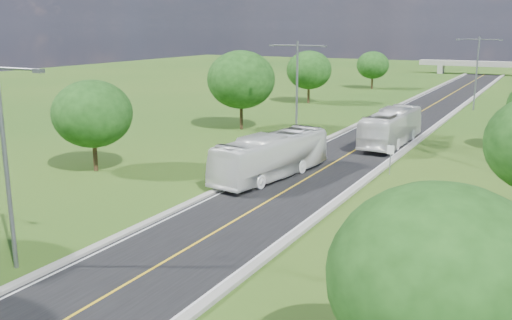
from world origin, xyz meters
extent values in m
plane|color=#245116|center=(0.00, 60.00, 0.00)|extent=(260.00, 260.00, 0.00)
cube|color=black|center=(0.00, 66.00, 0.03)|extent=(8.00, 150.00, 0.06)
cube|color=gray|center=(-4.25, 66.00, 0.11)|extent=(0.50, 150.00, 0.22)
cube|color=gray|center=(4.25, 66.00, 0.11)|extent=(0.50, 150.00, 0.22)
cylinder|color=slate|center=(5.20, 38.00, 1.20)|extent=(0.08, 0.08, 2.40)
cube|color=white|center=(5.20, 37.97, 2.00)|extent=(0.55, 0.04, 0.70)
cube|color=gray|center=(-10.00, 140.00, 1.00)|extent=(1.20, 3.00, 2.00)
cube|color=gray|center=(0.00, 140.00, 2.60)|extent=(30.00, 3.00, 1.20)
cylinder|color=slate|center=(-6.00, 12.00, 5.00)|extent=(0.22, 0.22, 10.00)
cylinder|color=slate|center=(-4.60, 12.00, 9.60)|extent=(2.80, 0.12, 0.12)
cube|color=slate|center=(-3.30, 12.00, 9.55)|extent=(0.50, 0.25, 0.18)
cylinder|color=slate|center=(-6.00, 45.00, 5.00)|extent=(0.22, 0.22, 10.00)
cylinder|color=slate|center=(-7.40, 45.00, 9.60)|extent=(2.80, 0.12, 0.12)
cylinder|color=slate|center=(-4.60, 45.00, 9.60)|extent=(2.80, 0.12, 0.12)
cube|color=slate|center=(-8.70, 45.00, 9.55)|extent=(0.50, 0.25, 0.18)
cube|color=slate|center=(-3.30, 45.00, 9.55)|extent=(0.50, 0.25, 0.18)
cylinder|color=slate|center=(6.00, 78.00, 5.00)|extent=(0.22, 0.22, 10.00)
cylinder|color=slate|center=(4.60, 78.00, 9.60)|extent=(2.80, 0.12, 0.12)
cylinder|color=slate|center=(7.40, 78.00, 9.60)|extent=(2.80, 0.12, 0.12)
cube|color=slate|center=(3.30, 78.00, 9.55)|extent=(0.50, 0.25, 0.18)
cube|color=slate|center=(8.70, 78.00, 9.55)|extent=(0.50, 0.25, 0.18)
cylinder|color=black|center=(-16.00, 28.00, 1.35)|extent=(0.36, 0.36, 2.70)
ellipsoid|color=#173C10|center=(-16.00, 28.00, 4.65)|extent=(6.30, 6.30, 5.36)
cylinder|color=black|center=(-15.00, 50.00, 1.62)|extent=(0.36, 0.36, 3.24)
ellipsoid|color=#173C10|center=(-15.00, 50.00, 5.58)|extent=(7.56, 7.56, 6.43)
cylinder|color=black|center=(-17.00, 74.00, 1.44)|extent=(0.36, 0.36, 2.88)
ellipsoid|color=#173C10|center=(-17.00, 74.00, 4.96)|extent=(6.72, 6.72, 5.71)
cylinder|color=black|center=(-14.50, 98.00, 1.26)|extent=(0.36, 0.36, 2.52)
ellipsoid|color=#173C10|center=(-14.50, 98.00, 4.34)|extent=(5.88, 5.88, 5.00)
ellipsoid|color=#173C10|center=(14.00, 10.00, 4.65)|extent=(6.30, 6.30, 5.36)
imported|color=silver|center=(2.21, 49.33, 1.78)|extent=(3.10, 12.37, 3.43)
imported|color=white|center=(-2.57, 32.77, 1.75)|extent=(4.58, 12.40, 3.37)
camera|label=1|loc=(16.37, -5.17, 11.44)|focal=40.00mm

